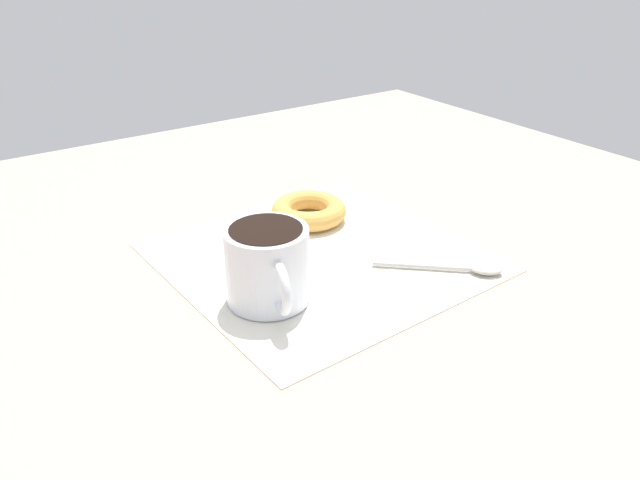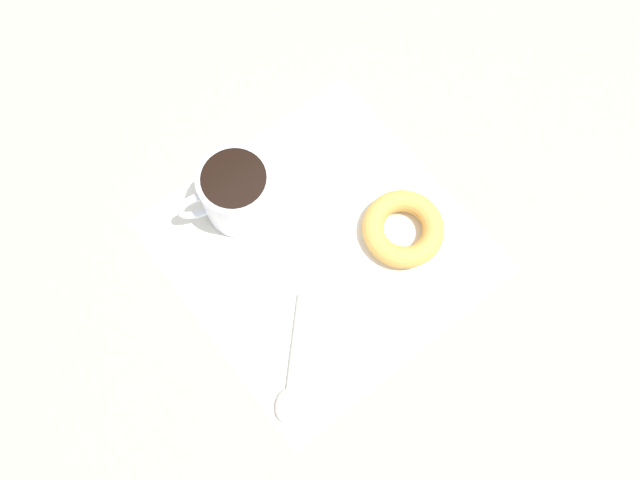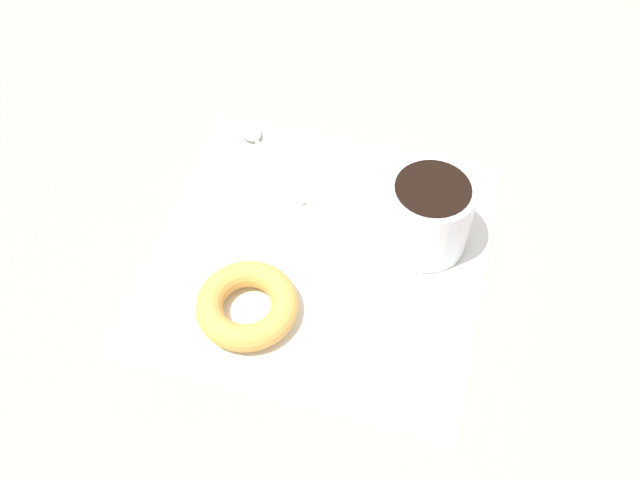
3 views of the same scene
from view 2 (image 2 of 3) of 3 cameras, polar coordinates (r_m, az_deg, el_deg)
name	(u,v)px [view 2 (image 2 of 3)]	position (r cm, az deg, el deg)	size (l,w,h in cm)	color
ground_plane	(316,275)	(74.80, -0.41, -3.18)	(120.00, 120.00, 2.00)	tan
napkin	(320,246)	(74.66, 0.00, -0.54)	(33.46, 33.46, 0.30)	white
coffee_cup	(236,192)	(73.07, -7.67, 4.34)	(8.56, 11.54, 8.08)	silver
donut	(403,229)	(74.49, 7.60, 1.03)	(9.79, 9.79, 2.60)	gold
spoon	(289,385)	(70.73, -2.88, -13.14)	(11.74, 10.83, 0.90)	#B7B2A8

